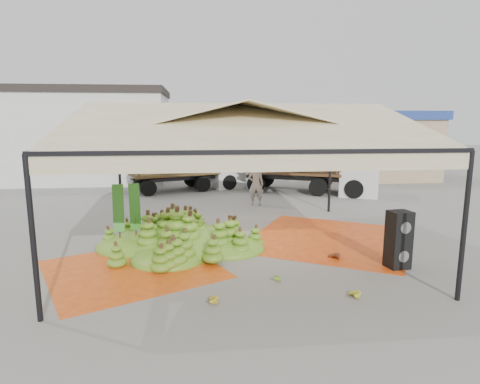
{
  "coord_description": "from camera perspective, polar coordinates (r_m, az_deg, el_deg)",
  "views": [
    {
      "loc": [
        -1.14,
        -11.03,
        3.54
      ],
      "look_at": [
        0.2,
        1.5,
        1.3
      ],
      "focal_mm": 30.0,
      "sensor_mm": 36.0,
      "label": 1
    }
  ],
  "objects": [
    {
      "name": "ground",
      "position": [
        11.64,
        -0.2,
        -7.63
      ],
      "size": [
        90.0,
        90.0,
        0.0
      ],
      "primitive_type": "plane",
      "color": "slate",
      "rests_on": "ground"
    },
    {
      "name": "canopy_tent",
      "position": [
        11.09,
        -0.21,
        8.84
      ],
      "size": [
        8.1,
        8.1,
        4.0
      ],
      "color": "black",
      "rests_on": "ground"
    },
    {
      "name": "building_white",
      "position": [
        26.57,
        -25.8,
        7.31
      ],
      "size": [
        14.3,
        6.3,
        5.4
      ],
      "color": "silver",
      "rests_on": "ground"
    },
    {
      "name": "building_tan",
      "position": [
        26.53,
        18.86,
        6.38
      ],
      "size": [
        6.3,
        5.3,
        4.1
      ],
      "color": "tan",
      "rests_on": "ground"
    },
    {
      "name": "tarp_left",
      "position": [
        10.23,
        -15.04,
        -10.51
      ],
      "size": [
        4.98,
        4.9,
        0.01
      ],
      "primitive_type": "cube",
      "rotation": [
        0.0,
        0.0,
        0.45
      ],
      "color": "orange",
      "rests_on": "ground"
    },
    {
      "name": "tarp_right",
      "position": [
        12.58,
        12.44,
        -6.48
      ],
      "size": [
        6.13,
        6.21,
        0.01
      ],
      "primitive_type": "cube",
      "rotation": [
        0.0,
        0.0,
        -0.51
      ],
      "color": "orange",
      "rests_on": "ground"
    },
    {
      "name": "banana_heap",
      "position": [
        11.32,
        -8.1,
        -5.46
      ],
      "size": [
        6.08,
        5.59,
        1.06
      ],
      "primitive_type": "ellipsoid",
      "rotation": [
        0.0,
        0.0,
        0.38
      ],
      "color": "#497718",
      "rests_on": "ground"
    },
    {
      "name": "hand_yellow_a",
      "position": [
        8.65,
        15.51,
        -13.68
      ],
      "size": [
        0.52,
        0.44,
        0.22
      ],
      "primitive_type": "ellipsoid",
      "rotation": [
        0.0,
        0.0,
        -0.07
      ],
      "color": "gold",
      "rests_on": "ground"
    },
    {
      "name": "hand_yellow_b",
      "position": [
        8.13,
        -4.52,
        -14.88
      ],
      "size": [
        0.5,
        0.41,
        0.23
      ],
      "primitive_type": "ellipsoid",
      "rotation": [
        0.0,
        0.0,
        0.01
      ],
      "color": "#AD8722",
      "rests_on": "ground"
    },
    {
      "name": "hand_red_a",
      "position": [
        11.02,
        19.72,
        -8.75
      ],
      "size": [
        0.48,
        0.42,
        0.19
      ],
      "primitive_type": "ellipsoid",
      "rotation": [
        0.0,
        0.0,
        -0.18
      ],
      "color": "#5D2D15",
      "rests_on": "ground"
    },
    {
      "name": "hand_red_b",
      "position": [
        10.75,
        13.0,
        -8.78
      ],
      "size": [
        0.63,
        0.58,
        0.23
      ],
      "primitive_type": "ellipsoid",
      "rotation": [
        0.0,
        0.0,
        0.41
      ],
      "color": "#602715",
      "rests_on": "ground"
    },
    {
      "name": "hand_green",
      "position": [
        9.24,
        4.83,
        -11.88
      ],
      "size": [
        0.47,
        0.42,
        0.18
      ],
      "primitive_type": "ellipsoid",
      "rotation": [
        0.0,
        0.0,
        -0.3
      ],
      "color": "#47861C",
      "rests_on": "ground"
    },
    {
      "name": "hanging_bunches",
      "position": [
        11.6,
        -1.32,
        5.53
      ],
      "size": [
        3.24,
        0.24,
        0.2
      ],
      "color": "#48821B",
      "rests_on": "ground"
    },
    {
      "name": "speaker_stack",
      "position": [
        10.5,
        21.62,
        -6.32
      ],
      "size": [
        0.58,
        0.52,
        1.41
      ],
      "rotation": [
        0.0,
        0.0,
        0.16
      ],
      "color": "black",
      "rests_on": "ground"
    },
    {
      "name": "banana_leaves",
      "position": [
        12.16,
        -15.02,
        -7.2
      ],
      "size": [
        0.96,
        1.36,
        3.7
      ],
      "primitive_type": null,
      "color": "#21681B",
      "rests_on": "ground"
    },
    {
      "name": "vendor",
      "position": [
        16.92,
        2.27,
        1.09
      ],
      "size": [
        0.71,
        0.53,
        1.79
      ],
      "primitive_type": "imported",
      "rotation": [
        0.0,
        0.0,
        2.98
      ],
      "color": "gray",
      "rests_on": "ground"
    },
    {
      "name": "truck_left",
      "position": [
        20.97,
        -6.83,
        3.67
      ],
      "size": [
        6.1,
        3.8,
        1.98
      ],
      "rotation": [
        0.0,
        0.0,
        0.34
      ],
      "color": "#4F3A1A",
      "rests_on": "ground"
    },
    {
      "name": "truck_right",
      "position": [
        20.29,
        10.77,
        3.77
      ],
      "size": [
        6.8,
        4.71,
        2.22
      ],
      "rotation": [
        0.0,
        0.0,
        -0.43
      ],
      "color": "#4E381A",
      "rests_on": "ground"
    }
  ]
}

